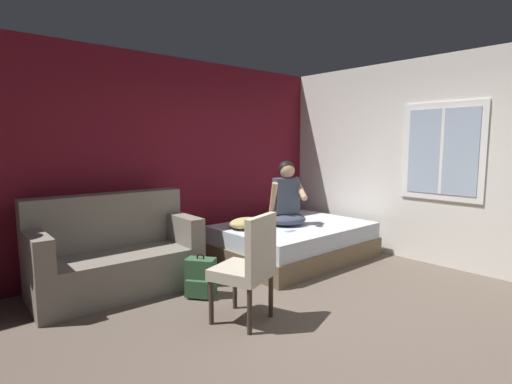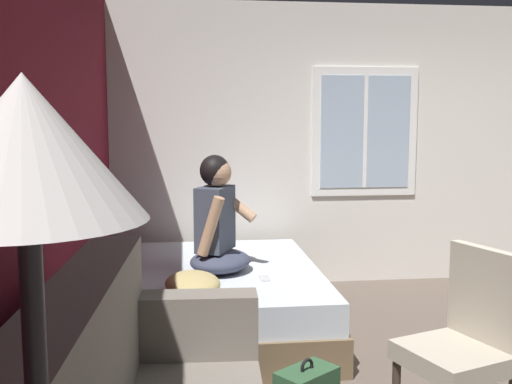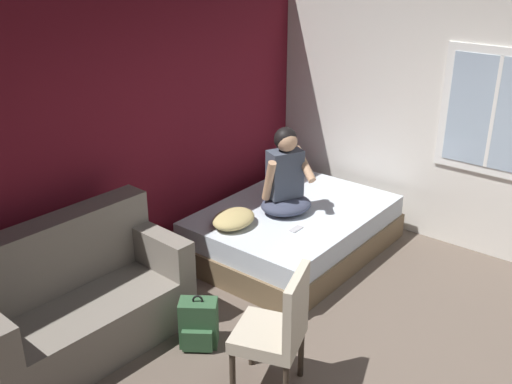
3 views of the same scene
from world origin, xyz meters
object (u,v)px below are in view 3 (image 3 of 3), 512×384
at_px(couch, 75,303).
at_px(throw_pillow, 234,219).
at_px(side_chair, 278,328).
at_px(person_seated, 286,179).
at_px(backpack, 199,324).
at_px(cell_phone, 296,229).
at_px(bed, 293,230).

distance_m(couch, throw_pillow, 1.69).
relative_size(side_chair, person_seated, 1.12).
bearing_deg(backpack, side_chair, -91.38).
bearing_deg(couch, cell_phone, -20.09).
xyz_separation_m(bed, throw_pillow, (-0.66, 0.24, 0.31)).
relative_size(throw_pillow, cell_phone, 3.33).
distance_m(person_seated, throw_pillow, 0.66).
height_order(person_seated, throw_pillow, person_seated).
distance_m(bed, cell_phone, 0.52).
bearing_deg(person_seated, throw_pillow, 160.65).
xyz_separation_m(side_chair, throw_pillow, (1.10, 1.34, 0.02)).
relative_size(bed, cell_phone, 14.28).
xyz_separation_m(person_seated, throw_pillow, (-0.56, 0.20, -0.29)).
relative_size(couch, side_chair, 1.77).
relative_size(couch, backpack, 3.80).
xyz_separation_m(bed, side_chair, (-1.76, -1.10, 0.30)).
bearing_deg(side_chair, couch, 110.44).
distance_m(bed, couch, 2.38).
bearing_deg(backpack, couch, 128.35).
bearing_deg(cell_phone, throw_pillow, 30.59).
xyz_separation_m(bed, person_seated, (-0.10, 0.04, 0.60)).
bearing_deg(throw_pillow, backpack, -153.09).
xyz_separation_m(couch, side_chair, (0.58, -1.55, 0.14)).
distance_m(side_chair, cell_phone, 1.62).
distance_m(throw_pillow, cell_phone, 0.60).
relative_size(bed, person_seated, 2.35).
bearing_deg(couch, bed, -10.73).
height_order(couch, cell_phone, couch).
bearing_deg(couch, person_seated, -10.22).
bearing_deg(bed, person_seated, 158.54).
bearing_deg(backpack, cell_phone, 1.26).
bearing_deg(person_seated, cell_phone, -129.16).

